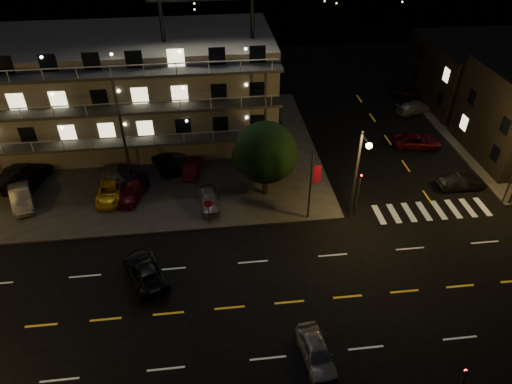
{
  "coord_description": "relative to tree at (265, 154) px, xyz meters",
  "views": [
    {
      "loc": [
        -2.55,
        -19.61,
        24.11
      ],
      "look_at": [
        0.69,
        8.0,
        3.39
      ],
      "focal_mm": 32.0,
      "sensor_mm": 36.0,
      "label": 1
    }
  ],
  "objects": [
    {
      "name": "ground",
      "position": [
        -1.91,
        -12.06,
        -4.18
      ],
      "size": [
        140.0,
        140.0,
        0.0
      ],
      "primitive_type": "plane",
      "color": "black",
      "rests_on": "ground"
    },
    {
      "name": "curb_nw",
      "position": [
        -15.91,
        7.94,
        -4.11
      ],
      "size": [
        44.0,
        24.0,
        0.15
      ],
      "primitive_type": "cube",
      "color": "#31312F",
      "rests_on": "ground"
    },
    {
      "name": "motel",
      "position": [
        -11.86,
        11.83,
        1.16
      ],
      "size": [
        28.0,
        13.8,
        18.1
      ],
      "color": "gray",
      "rests_on": "ground"
    },
    {
      "name": "side_bldg_back",
      "position": [
        28.08,
        15.94,
        -0.68
      ],
      "size": [
        14.06,
        12.0,
        7.0
      ],
      "color": "black",
      "rests_on": "ground"
    },
    {
      "name": "streetlight_nc",
      "position": [
        6.59,
        -4.12,
        0.78
      ],
      "size": [
        0.44,
        1.92,
        8.0
      ],
      "color": "#2D2D30",
      "rests_on": "ground"
    },
    {
      "name": "signal_nw",
      "position": [
        7.09,
        -3.56,
        -1.62
      ],
      "size": [
        0.2,
        0.27,
        4.6
      ],
      "color": "#2D2D30",
      "rests_on": "ground"
    },
    {
      "name": "signal_ne",
      "position": [
        20.09,
        -3.56,
        -1.62
      ],
      "size": [
        0.27,
        0.2,
        4.6
      ],
      "color": "#2D2D30",
      "rests_on": "ground"
    },
    {
      "name": "banner_north",
      "position": [
        3.17,
        -3.66,
        -0.76
      ],
      "size": [
        0.83,
        0.16,
        6.4
      ],
      "color": "#2D2D30",
      "rests_on": "ground"
    },
    {
      "name": "stop_sign",
      "position": [
        -4.91,
        -3.49,
        -2.47
      ],
      "size": [
        0.91,
        0.11,
        2.61
      ],
      "color": "#2D2D30",
      "rests_on": "ground"
    },
    {
      "name": "tree",
      "position": [
        0.0,
        0.0,
        0.0
      ],
      "size": [
        5.39,
        5.19,
        6.79
      ],
      "color": "black",
      "rests_on": "curb_nw"
    },
    {
      "name": "lot_car_1",
      "position": [
        -20.54,
        0.87,
        -3.29
      ],
      "size": [
        3.1,
        4.79,
        1.49
      ],
      "primitive_type": "imported",
      "rotation": [
        0.0,
        0.0,
        0.37
      ],
      "color": "gray",
      "rests_on": "curb_nw"
    },
    {
      "name": "lot_car_2",
      "position": [
        -13.26,
        1.01,
        -3.42
      ],
      "size": [
        2.14,
        4.45,
        1.22
      ],
      "primitive_type": "imported",
      "rotation": [
        0.0,
        0.0,
        -0.02
      ],
      "color": "yellow",
      "rests_on": "curb_nw"
    },
    {
      "name": "lot_car_3",
      "position": [
        -11.36,
        0.85,
        -3.41
      ],
      "size": [
        3.04,
        4.62,
        1.24
      ],
      "primitive_type": "imported",
      "rotation": [
        0.0,
        0.0,
        -0.33
      ],
      "color": "#4F0B16",
      "rests_on": "curb_nw"
    },
    {
      "name": "lot_car_4",
      "position": [
        -4.87,
        -1.23,
        -3.36
      ],
      "size": [
        1.86,
        4.04,
        1.34
      ],
      "primitive_type": "imported",
      "rotation": [
        0.0,
        0.0,
        0.07
      ],
      "color": "gray",
      "rests_on": "curb_nw"
    },
    {
      "name": "lot_car_5",
      "position": [
        -22.0,
        4.4,
        -3.3
      ],
      "size": [
        1.95,
        4.57,
        1.47
      ],
      "primitive_type": "imported",
      "rotation": [
        0.0,
        0.0,
        3.05
      ],
      "color": "black",
      "rests_on": "curb_nw"
    },
    {
      "name": "lot_car_6",
      "position": [
        -20.83,
        3.84,
        -3.3
      ],
      "size": [
        3.77,
        5.72,
        1.46
      ],
      "primitive_type": "imported",
      "rotation": [
        0.0,
        0.0,
        2.86
      ],
      "color": "black",
      "rests_on": "curb_nw"
    },
    {
      "name": "lot_car_7",
      "position": [
        -13.41,
        3.47,
        -3.42
      ],
      "size": [
        3.16,
        4.55,
        1.22
      ],
      "primitive_type": "imported",
      "rotation": [
        0.0,
        0.0,
        3.52
      ],
      "color": "gray",
      "rests_on": "curb_nw"
    },
    {
      "name": "lot_car_8",
      "position": [
        -8.78,
        5.08,
        -3.27
      ],
      "size": [
        3.41,
        4.86,
        1.54
      ],
      "primitive_type": "imported",
      "rotation": [
        0.0,
        0.0,
        3.54
      ],
      "color": "black",
      "rests_on": "curb_nw"
    },
    {
      "name": "lot_car_9",
      "position": [
        -6.14,
        3.94,
        -3.42
      ],
      "size": [
        2.03,
        3.91,
        1.23
      ],
      "primitive_type": "imported",
      "rotation": [
        0.0,
        0.0,
        2.93
      ],
      "color": "#4F0B16",
      "rests_on": "curb_nw"
    },
    {
      "name": "side_car_0",
      "position": [
        17.48,
        -1.11,
        -3.52
      ],
      "size": [
        4.08,
        1.5,
        1.33
      ],
      "primitive_type": "imported",
      "rotation": [
        0.0,
        0.0,
        1.59
      ],
      "color": "black",
      "rests_on": "ground"
    },
    {
      "name": "side_car_1",
      "position": [
        16.41,
        6.27,
        -3.51
      ],
      "size": [
        5.12,
        2.96,
        1.34
      ],
      "primitive_type": "imported",
      "rotation": [
        0.0,
        0.0,
        1.41
      ],
      "color": "#4F0B16",
      "rests_on": "ground"
    },
    {
      "name": "side_car_2",
      "position": [
        19.08,
        13.6,
        -3.57
      ],
      "size": [
        4.55,
        2.85,
        1.23
      ],
      "primitive_type": "imported",
      "rotation": [
        0.0,
        0.0,
        1.86
      ],
      "color": "gray",
      "rests_on": "ground"
    },
    {
      "name": "side_car_3",
      "position": [
        20.2,
        17.53,
        -3.42
      ],
      "size": [
        4.84,
        3.3,
        1.53
      ],
      "primitive_type": "imported",
      "rotation": [
        0.0,
        0.0,
        1.2
      ],
      "color": "black",
      "rests_on": "ground"
    },
    {
      "name": "road_car_east",
      "position": [
        0.88,
        -16.42,
        -3.5
      ],
      "size": [
        2.02,
        4.16,
        1.37
      ],
      "primitive_type": "imported",
      "rotation": [
        0.0,
        0.0,
        0.1
      ],
      "color": "gray",
      "rests_on": "ground"
    },
    {
      "name": "road_car_west",
      "position": [
        -9.57,
        -8.67,
        -3.5
      ],
      "size": [
        3.88,
        5.38,
        1.36
      ],
      "primitive_type": "imported",
      "rotation": [
        0.0,
        0.0,
        3.52
      ],
      "color": "black",
      "rests_on": "ground"
    }
  ]
}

